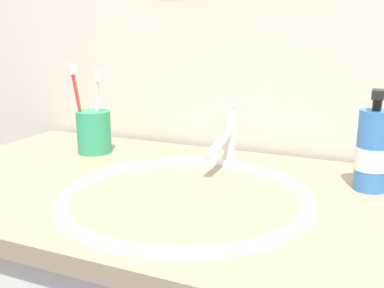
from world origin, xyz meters
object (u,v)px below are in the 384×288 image
(toothbrush_white, at_px, (97,107))
(soap_dispenser, at_px, (372,151))
(toothbrush_green, at_px, (79,106))
(toothbrush_cup, at_px, (94,132))
(faucet, at_px, (226,139))
(toothbrush_red, at_px, (78,103))

(toothbrush_white, bearing_deg, soap_dispenser, 0.18)
(toothbrush_green, height_order, soap_dispenser, toothbrush_green)
(toothbrush_green, relative_size, soap_dispenser, 1.04)
(toothbrush_cup, relative_size, soap_dispenser, 0.54)
(faucet, xyz_separation_m, soap_dispenser, (0.29, -0.03, 0.01))
(toothbrush_cup, relative_size, toothbrush_red, 0.49)
(faucet, xyz_separation_m, toothbrush_white, (-0.30, -0.04, 0.06))
(faucet, distance_m, soap_dispenser, 0.30)
(toothbrush_white, bearing_deg, toothbrush_cup, 147.00)
(toothbrush_cup, height_order, toothbrush_red, toothbrush_red)
(faucet, bearing_deg, toothbrush_white, -173.17)
(toothbrush_white, bearing_deg, toothbrush_green, -174.06)
(toothbrush_red, distance_m, toothbrush_green, 0.01)
(soap_dispenser, bearing_deg, toothbrush_cup, 178.71)
(toothbrush_cup, bearing_deg, toothbrush_red, -128.55)
(faucet, height_order, toothbrush_red, toothbrush_red)
(toothbrush_green, relative_size, toothbrush_white, 1.00)
(toothbrush_red, bearing_deg, toothbrush_cup, 51.45)
(toothbrush_cup, distance_m, toothbrush_white, 0.07)
(toothbrush_cup, xyz_separation_m, toothbrush_white, (0.02, -0.02, 0.06))
(toothbrush_green, height_order, toothbrush_white, same)
(faucet, relative_size, toothbrush_red, 0.82)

